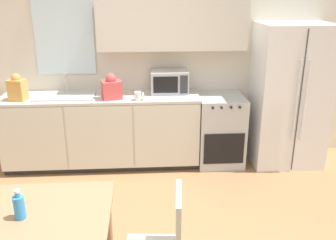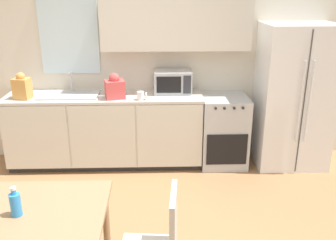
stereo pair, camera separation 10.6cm
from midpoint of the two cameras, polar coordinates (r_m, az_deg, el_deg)
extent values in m
cube|color=beige|center=(4.90, -6.95, 9.50)|extent=(12.00, 0.06, 2.70)
cube|color=silver|center=(4.92, -16.15, 12.50)|extent=(0.73, 0.04, 1.00)
cube|color=beige|center=(4.65, -0.03, 14.44)|extent=(1.80, 0.32, 0.61)
cube|color=#333333|center=(5.05, -10.22, -6.03)|extent=(2.42, 0.53, 0.08)
cube|color=beige|center=(4.85, -10.58, -1.38)|extent=(2.42, 0.59, 0.82)
cube|color=beige|center=(4.74, -20.71, -2.86)|extent=(0.79, 0.01, 0.80)
cube|color=beige|center=(4.57, -10.99, -2.75)|extent=(0.79, 0.01, 0.80)
cube|color=beige|center=(4.53, -0.82, -2.54)|extent=(0.79, 0.01, 0.80)
cube|color=beige|center=(4.71, -10.90, 3.47)|extent=(2.44, 0.62, 0.03)
cube|color=#B7BABC|center=(4.90, 7.25, -1.45)|extent=(0.58, 0.61, 0.90)
cube|color=black|center=(4.67, 7.88, -4.39)|extent=(0.50, 0.01, 0.40)
cylinder|color=#262626|center=(4.44, 6.17, 1.85)|extent=(0.03, 0.02, 0.03)
cylinder|color=#262626|center=(4.46, 7.49, 1.87)|extent=(0.03, 0.02, 0.03)
cylinder|color=#262626|center=(4.48, 8.95, 1.89)|extent=(0.03, 0.02, 0.03)
cylinder|color=#262626|center=(4.51, 10.24, 1.91)|extent=(0.03, 0.02, 0.03)
cube|color=white|center=(4.97, 17.38, 3.54)|extent=(0.87, 0.66, 1.80)
cube|color=#3F3F3F|center=(4.67, 18.79, 2.36)|extent=(0.01, 0.01, 1.74)
cylinder|color=silver|center=(4.62, 18.38, 2.69)|extent=(0.02, 0.02, 0.99)
cylinder|color=silver|center=(4.66, 19.52, 2.69)|extent=(0.02, 0.02, 0.99)
cube|color=#B7BABC|center=(4.78, -16.02, 3.58)|extent=(0.72, 0.42, 0.02)
cylinder|color=silver|center=(4.91, -15.77, 5.56)|extent=(0.02, 0.02, 0.24)
cylinder|color=silver|center=(4.82, -16.05, 6.60)|extent=(0.02, 0.14, 0.02)
cube|color=#B7BABC|center=(4.74, -0.45, 5.89)|extent=(0.47, 0.32, 0.28)
cube|color=black|center=(4.58, -1.04, 5.38)|extent=(0.30, 0.01, 0.20)
cube|color=#2D2D33|center=(4.60, 1.77, 5.43)|extent=(0.09, 0.01, 0.23)
cylinder|color=white|center=(4.45, -5.32, 3.66)|extent=(0.08, 0.08, 0.10)
torus|color=white|center=(4.45, -4.48, 3.74)|extent=(0.02, 0.08, 0.08)
cube|color=#D14C4C|center=(4.54, -9.26, 4.57)|extent=(0.27, 0.24, 0.22)
sphere|color=#D14C4C|center=(4.50, -9.35, 6.24)|extent=(0.15, 0.15, 0.12)
cube|color=#DB994C|center=(4.78, -22.56, 4.25)|extent=(0.21, 0.19, 0.25)
sphere|color=#DB994C|center=(4.74, -22.79, 5.96)|extent=(0.12, 0.12, 0.10)
cube|color=#997551|center=(2.76, -23.25, -14.00)|extent=(1.23, 0.94, 0.03)
cylinder|color=#997551|center=(3.18, -9.95, -16.05)|extent=(0.06, 0.06, 0.74)
cube|color=beige|center=(2.64, 0.41, -15.52)|extent=(0.07, 0.37, 0.48)
cylinder|color=#338CD8|center=(2.71, -22.78, -12.21)|extent=(0.07, 0.07, 0.16)
cylinder|color=#338CD8|center=(2.66, -23.06, -10.43)|extent=(0.03, 0.03, 0.03)
cylinder|color=white|center=(2.65, -23.14, -9.94)|extent=(0.04, 0.04, 0.02)
camera|label=1|loc=(0.05, -90.88, -0.32)|focal=40.00mm
camera|label=2|loc=(0.05, 89.12, 0.32)|focal=40.00mm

